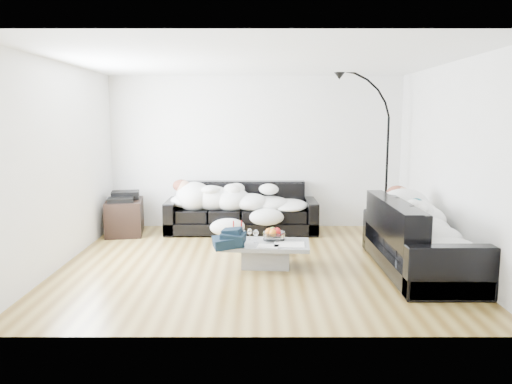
{
  "coord_description": "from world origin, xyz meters",
  "views": [
    {
      "loc": [
        0.0,
        -6.37,
        1.9
      ],
      "look_at": [
        0.0,
        0.3,
        0.9
      ],
      "focal_mm": 35.0,
      "sensor_mm": 36.0,
      "label": 1
    }
  ],
  "objects_px": {
    "coffee_table": "(266,255)",
    "sofa_back": "(242,208)",
    "wine_glass_c": "(256,236)",
    "stereo": "(124,196)",
    "candle_left": "(234,230)",
    "sleeper_back": "(241,195)",
    "av_cabinet": "(125,217)",
    "sofa_right": "(420,236)",
    "shoes": "(271,252)",
    "floor_lamp": "(387,163)",
    "wine_glass_a": "(250,234)",
    "fruit_bowl": "(274,234)",
    "wine_glass_b": "(243,236)",
    "candle_right": "(241,230)",
    "sleeper_right": "(421,220)"
  },
  "relations": [
    {
      "from": "wine_glass_c",
      "to": "stereo",
      "type": "height_order",
      "value": "stereo"
    },
    {
      "from": "wine_glass_b",
      "to": "floor_lamp",
      "type": "distance_m",
      "value": 2.99
    },
    {
      "from": "sofa_right",
      "to": "fruit_bowl",
      "type": "relative_size",
      "value": 7.76
    },
    {
      "from": "sleeper_right",
      "to": "wine_glass_c",
      "type": "distance_m",
      "value": 2.05
    },
    {
      "from": "wine_glass_c",
      "to": "av_cabinet",
      "type": "xyz_separation_m",
      "value": [
        -2.16,
        1.84,
        -0.12
      ]
    },
    {
      "from": "wine_glass_b",
      "to": "av_cabinet",
      "type": "height_order",
      "value": "av_cabinet"
    },
    {
      "from": "floor_lamp",
      "to": "sofa_back",
      "type": "bearing_deg",
      "value": 172.91
    },
    {
      "from": "sleeper_back",
      "to": "coffee_table",
      "type": "height_order",
      "value": "sleeper_back"
    },
    {
      "from": "sleeper_right",
      "to": "floor_lamp",
      "type": "distance_m",
      "value": 2.05
    },
    {
      "from": "wine_glass_c",
      "to": "stereo",
      "type": "relative_size",
      "value": 0.38
    },
    {
      "from": "sleeper_right",
      "to": "wine_glass_c",
      "type": "xyz_separation_m",
      "value": [
        -2.03,
        0.17,
        -0.25
      ]
    },
    {
      "from": "sofa_right",
      "to": "av_cabinet",
      "type": "distance_m",
      "value": 4.65
    },
    {
      "from": "sleeper_right",
      "to": "wine_glass_a",
      "type": "relative_size",
      "value": 12.46
    },
    {
      "from": "coffee_table",
      "to": "shoes",
      "type": "xyz_separation_m",
      "value": [
        0.08,
        0.52,
        -0.1
      ]
    },
    {
      "from": "shoes",
      "to": "sofa_right",
      "type": "bearing_deg",
      "value": -3.84
    },
    {
      "from": "sofa_right",
      "to": "shoes",
      "type": "relative_size",
      "value": 4.52
    },
    {
      "from": "wine_glass_a",
      "to": "candle_left",
      "type": "bearing_deg",
      "value": 159.34
    },
    {
      "from": "wine_glass_c",
      "to": "candle_left",
      "type": "relative_size",
      "value": 0.71
    },
    {
      "from": "stereo",
      "to": "floor_lamp",
      "type": "xyz_separation_m",
      "value": [
        4.27,
        -0.02,
        0.54
      ]
    },
    {
      "from": "wine_glass_a",
      "to": "candle_right",
      "type": "xyz_separation_m",
      "value": [
        -0.11,
        0.06,
        0.04
      ]
    },
    {
      "from": "wine_glass_c",
      "to": "av_cabinet",
      "type": "bearing_deg",
      "value": 139.59
    },
    {
      "from": "sleeper_back",
      "to": "shoes",
      "type": "relative_size",
      "value": 4.35
    },
    {
      "from": "sleeper_back",
      "to": "sleeper_right",
      "type": "relative_size",
      "value": 1.12
    },
    {
      "from": "sofa_back",
      "to": "shoes",
      "type": "bearing_deg",
      "value": -72.93
    },
    {
      "from": "sleeper_right",
      "to": "av_cabinet",
      "type": "height_order",
      "value": "sleeper_right"
    },
    {
      "from": "wine_glass_a",
      "to": "av_cabinet",
      "type": "xyz_separation_m",
      "value": [
        -2.08,
        1.7,
        -0.11
      ]
    },
    {
      "from": "sofa_back",
      "to": "candle_right",
      "type": "xyz_separation_m",
      "value": [
        0.05,
        -1.78,
        0.03
      ]
    },
    {
      "from": "sofa_right",
      "to": "sleeper_back",
      "type": "height_order",
      "value": "sofa_right"
    },
    {
      "from": "floor_lamp",
      "to": "wine_glass_a",
      "type": "bearing_deg",
      "value": -145.81
    },
    {
      "from": "candle_left",
      "to": "stereo",
      "type": "relative_size",
      "value": 0.53
    },
    {
      "from": "sofa_right",
      "to": "candle_right",
      "type": "relative_size",
      "value": 9.12
    },
    {
      "from": "wine_glass_c",
      "to": "candle_left",
      "type": "distance_m",
      "value": 0.37
    },
    {
      "from": "sleeper_back",
      "to": "av_cabinet",
      "type": "xyz_separation_m",
      "value": [
        -1.92,
        -0.09,
        -0.35
      ]
    },
    {
      "from": "coffee_table",
      "to": "candle_left",
      "type": "bearing_deg",
      "value": 152.34
    },
    {
      "from": "wine_glass_b",
      "to": "stereo",
      "type": "relative_size",
      "value": 0.36
    },
    {
      "from": "wine_glass_a",
      "to": "fruit_bowl",
      "type": "bearing_deg",
      "value": -0.56
    },
    {
      "from": "coffee_table",
      "to": "sofa_back",
      "type": "bearing_deg",
      "value": 100.52
    },
    {
      "from": "wine_glass_a",
      "to": "av_cabinet",
      "type": "height_order",
      "value": "av_cabinet"
    },
    {
      "from": "stereo",
      "to": "fruit_bowl",
      "type": "bearing_deg",
      "value": -46.96
    },
    {
      "from": "sofa_back",
      "to": "sleeper_right",
      "type": "height_order",
      "value": "sleeper_right"
    },
    {
      "from": "wine_glass_a",
      "to": "shoes",
      "type": "bearing_deg",
      "value": 52.2
    },
    {
      "from": "wine_glass_b",
      "to": "sleeper_right",
      "type": "bearing_deg",
      "value": -5.49
    },
    {
      "from": "fruit_bowl",
      "to": "coffee_table",
      "type": "bearing_deg",
      "value": -127.52
    },
    {
      "from": "coffee_table",
      "to": "fruit_bowl",
      "type": "relative_size",
      "value": 3.86
    },
    {
      "from": "candle_right",
      "to": "shoes",
      "type": "distance_m",
      "value": 0.64
    },
    {
      "from": "sofa_right",
      "to": "candle_left",
      "type": "distance_m",
      "value": 2.36
    },
    {
      "from": "sleeper_back",
      "to": "stereo",
      "type": "xyz_separation_m",
      "value": [
        -1.92,
        -0.09,
        -0.0
      ]
    },
    {
      "from": "wine_glass_b",
      "to": "candle_left",
      "type": "xyz_separation_m",
      "value": [
        -0.13,
        0.17,
        0.04
      ]
    },
    {
      "from": "wine_glass_a",
      "to": "stereo",
      "type": "xyz_separation_m",
      "value": [
        -2.08,
        1.7,
        0.24
      ]
    },
    {
      "from": "coffee_table",
      "to": "stereo",
      "type": "bearing_deg",
      "value": 141.13
    }
  ]
}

